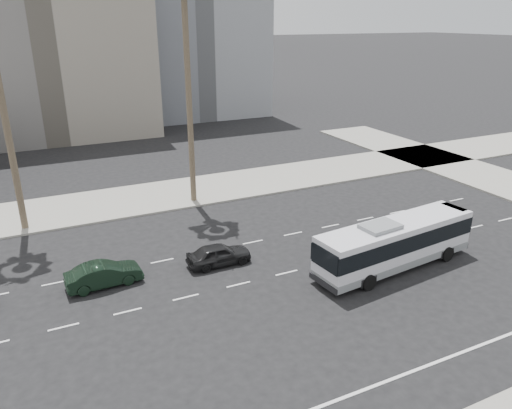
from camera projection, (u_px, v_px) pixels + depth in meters
ground at (331, 262)px, 28.99m from camera, size 700.00×700.00×0.00m
sidewalk_north at (230, 185)px, 41.99m from camera, size 120.00×7.00×0.15m
midrise_beige_west at (42, 58)px, 58.72m from camera, size 24.00×18.00×18.00m
midrise_gray_center at (182, 22)px, 71.26m from camera, size 20.00×20.00×26.00m
city_bus at (395, 242)px, 27.90m from camera, size 10.61×3.40×2.99m
car_a at (219, 254)px, 28.54m from camera, size 1.58×3.82×1.29m
car_b at (104, 274)px, 26.27m from camera, size 1.61×4.08×1.32m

